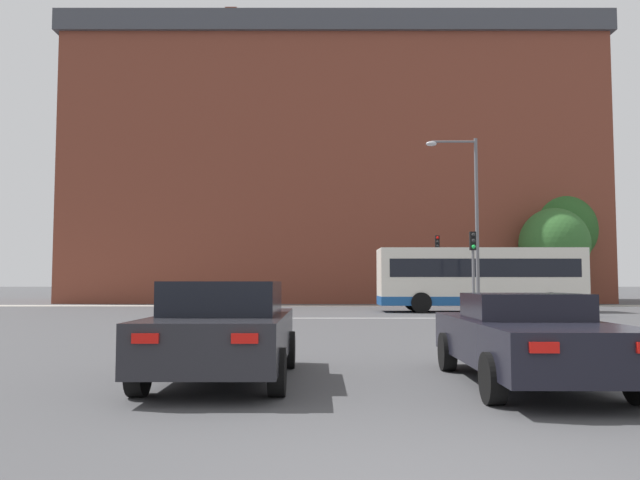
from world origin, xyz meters
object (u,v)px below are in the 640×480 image
pedestrian_waiting (475,289)px  bus_crossing_lead (482,278)px  car_roadster_right (531,338)px  traffic_light_near_right (476,259)px  traffic_light_far_right (441,259)px  car_saloon_left (227,330)px  street_lamp_junction (471,207)px

pedestrian_waiting → bus_crossing_lead: bearing=165.6°
car_roadster_right → traffic_light_near_right: (3.58, 17.67, 1.82)m
traffic_light_near_right → pedestrian_waiting: size_ratio=2.05×
traffic_light_far_right → pedestrian_waiting: bearing=34.7°
traffic_light_near_right → pedestrian_waiting: 13.91m
car_roadster_right → pedestrian_waiting: 31.86m
car_saloon_left → pedestrian_waiting: bearing=70.1°
bus_crossing_lead → traffic_light_far_right: bearing=-173.6°
street_lamp_junction → pedestrian_waiting: (2.99, 11.94, -3.86)m
car_roadster_right → pedestrian_waiting: (6.76, 31.13, 0.38)m
bus_crossing_lead → traffic_light_near_right: 5.05m
traffic_light_far_right → bus_crossing_lead: bearing=-83.6°
bus_crossing_lead → traffic_light_near_right: (-1.46, -4.77, 0.78)m
bus_crossing_lead → traffic_light_near_right: bearing=-17.0°
traffic_light_far_right → pedestrian_waiting: traffic_light_far_right is taller
street_lamp_junction → bus_crossing_lead: bearing=68.7°
car_saloon_left → car_roadster_right: car_saloon_left is taller
traffic_light_far_right → street_lamp_junction: bearing=-92.7°
traffic_light_far_right → car_roadster_right: bearing=-98.2°
car_roadster_right → car_saloon_left: bearing=175.6°
car_roadster_right → traffic_light_near_right: 18.12m
traffic_light_near_right → traffic_light_far_right: size_ratio=0.84×
car_roadster_right → bus_crossing_lead: size_ratio=0.47×
car_saloon_left → traffic_light_far_right: 30.36m
bus_crossing_lead → pedestrian_waiting: 8.89m
car_saloon_left → traffic_light_near_right: traffic_light_near_right is taller
car_saloon_left → car_roadster_right: size_ratio=0.92×
street_lamp_junction → car_roadster_right: bearing=-101.1°
car_roadster_right → bus_crossing_lead: bus_crossing_lead is taller
car_saloon_left → car_roadster_right: (4.50, -0.41, -0.09)m
car_saloon_left → pedestrian_waiting: 32.73m
traffic_light_far_right → pedestrian_waiting: size_ratio=2.45×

